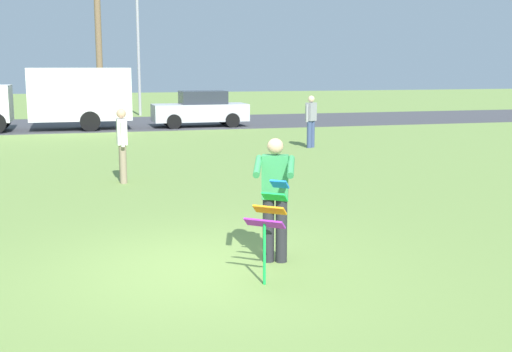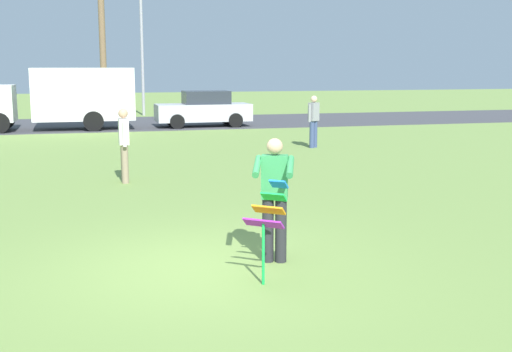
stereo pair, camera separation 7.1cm
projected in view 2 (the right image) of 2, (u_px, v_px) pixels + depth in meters
The scene contains 9 objects.
ground_plane at pixel (203, 268), 8.85m from camera, with size 120.00×120.00×0.00m, color olive.
road_strip at pixel (116, 124), 30.82m from camera, with size 120.00×8.00×0.01m, color #424247.
person_kite_flyer at pixel (274, 195), 8.95m from camera, with size 0.70×0.76×1.73m.
kite_held at pixel (269, 214), 8.18m from camera, with size 0.68×0.72×1.26m.
parked_truck_white_box at pixel (64, 97), 27.73m from camera, with size 6.71×2.15×2.62m.
parked_car_silver at pixel (204, 109), 29.35m from camera, with size 4.23×1.89×1.60m.
streetlight_pole at pixel (142, 42), 35.60m from camera, with size 0.24×1.65×7.00m.
person_walker_near at pixel (314, 120), 21.73m from camera, with size 0.48×0.39×1.73m.
person_walker_far at pixel (124, 143), 15.17m from camera, with size 0.22×0.57×1.73m.
Camera 2 is at (-1.48, -8.42, 2.70)m, focal length 45.91 mm.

